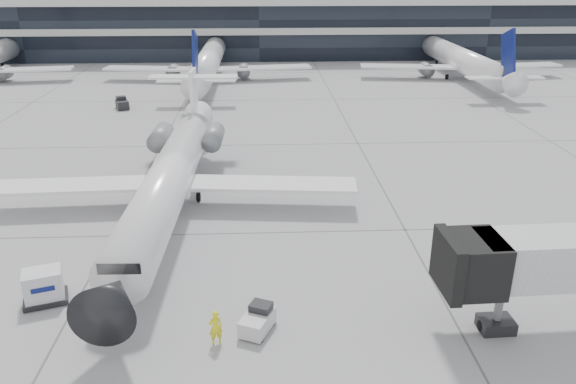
{
  "coord_description": "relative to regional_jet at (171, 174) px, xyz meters",
  "views": [
    {
      "loc": [
        0.27,
        -34.42,
        17.12
      ],
      "look_at": [
        1.94,
        0.95,
        2.6
      ],
      "focal_mm": 35.0,
      "sensor_mm": 36.0,
      "label": 1
    }
  ],
  "objects": [
    {
      "name": "far_tug",
      "position": [
        -10.86,
        31.58,
        -2.04
      ],
      "size": [
        2.14,
        2.65,
        1.47
      ],
      "rotation": [
        0.0,
        0.0,
        0.39
      ],
      "color": "black",
      "rests_on": "ground"
    },
    {
      "name": "bg_jet_center",
      "position": [
        -1.5,
        50.51,
        -2.7
      ],
      "size": [
        32.0,
        40.0,
        9.6
      ],
      "primitive_type": null,
      "color": "white",
      "rests_on": "ground"
    },
    {
      "name": "cargo_uld",
      "position": [
        -5.16,
        -12.32,
        -1.77
      ],
      "size": [
        2.68,
        2.32,
        1.85
      ],
      "rotation": [
        0.0,
        0.0,
        0.33
      ],
      "color": "black",
      "rests_on": "ground"
    },
    {
      "name": "bg_jet_right",
      "position": [
        38.5,
        50.51,
        -2.7
      ],
      "size": [
        32.0,
        40.0,
        9.6
      ],
      "primitive_type": null,
      "color": "white",
      "rests_on": "ground"
    },
    {
      "name": "regional_jet",
      "position": [
        0.0,
        0.0,
        0.0
      ],
      "size": [
        27.48,
        34.2,
        7.91
      ],
      "rotation": [
        0.0,
        0.0,
        -0.03
      ],
      "color": "white",
      "rests_on": "ground"
    },
    {
      "name": "ground",
      "position": [
        6.5,
        -4.49,
        -2.7
      ],
      "size": [
        220.0,
        220.0,
        0.0
      ],
      "primitive_type": "plane",
      "color": "gray",
      "rests_on": "ground"
    },
    {
      "name": "terminal",
      "position": [
        6.5,
        77.51,
        2.3
      ],
      "size": [
        170.0,
        22.0,
        10.0
      ],
      "primitive_type": "cube",
      "color": "black",
      "rests_on": "ground"
    },
    {
      "name": "baggage_tug",
      "position": [
        6.37,
        -15.43,
        -2.11
      ],
      "size": [
        1.97,
        2.39,
        1.32
      ],
      "rotation": [
        0.0,
        0.0,
        -0.42
      ],
      "color": "silver",
      "rests_on": "ground"
    },
    {
      "name": "ramp_worker",
      "position": [
        4.35,
        -16.38,
        -1.77
      ],
      "size": [
        0.79,
        0.66,
        1.86
      ],
      "primitive_type": "imported",
      "rotation": [
        0.0,
        0.0,
        3.52
      ],
      "color": "yellow",
      "rests_on": "ground"
    },
    {
      "name": "traffic_cone",
      "position": [
        -3.86,
        5.05,
        -2.46
      ],
      "size": [
        0.4,
        0.4,
        0.5
      ],
      "rotation": [
        0.0,
        0.0,
        -0.18
      ],
      "color": "orange",
      "rests_on": "ground"
    }
  ]
}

